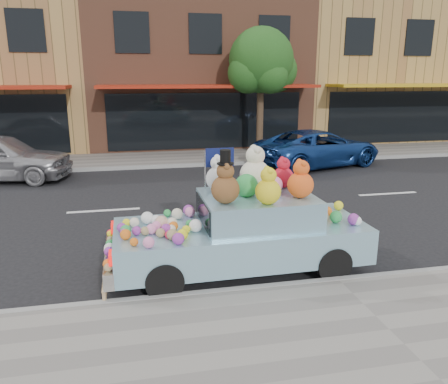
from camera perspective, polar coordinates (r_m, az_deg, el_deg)
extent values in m
plane|color=black|center=(11.93, 4.08, -1.28)|extent=(120.00, 120.00, 0.00)
cube|color=gray|center=(6.41, 20.72, -16.87)|extent=(60.00, 3.00, 0.12)
cube|color=gray|center=(18.10, -1.50, 4.58)|extent=(60.00, 3.00, 0.12)
cube|color=gray|center=(7.54, 14.61, -11.27)|extent=(60.00, 0.12, 0.13)
cube|color=gray|center=(16.65, -0.58, 3.68)|extent=(60.00, 0.12, 0.13)
cube|color=black|center=(19.45, -24.45, 18.66)|extent=(1.40, 0.06, 1.60)
cube|color=brown|center=(23.23, -4.08, 15.39)|extent=(10.00, 8.00, 7.00)
cube|color=black|center=(19.35, -2.32, 9.26)|extent=(8.50, 0.06, 2.40)
cube|color=maroon|center=(18.39, -1.91, 13.65)|extent=(9.00, 1.80, 0.12)
cube|color=black|center=(19.06, -11.94, 19.72)|extent=(1.40, 0.06, 1.60)
cube|color=black|center=(19.32, -2.44, 19.94)|extent=(1.40, 0.06, 1.60)
cube|color=black|center=(20.03, 6.58, 19.69)|extent=(1.40, 0.06, 1.60)
cube|color=#A58045|center=(26.51, 18.64, 14.62)|extent=(10.00, 8.00, 7.00)
cube|color=#332D2B|center=(26.78, 19.34, 22.43)|extent=(10.00, 8.00, 0.30)
cube|color=black|center=(23.18, 23.19, 9.04)|extent=(8.50, 0.06, 2.40)
cube|color=gold|center=(22.39, 24.88, 12.56)|extent=(9.00, 1.80, 0.12)
cube|color=black|center=(21.60, 17.30, 18.80)|extent=(1.40, 0.06, 1.60)
cube|color=black|center=(23.16, 24.15, 17.90)|extent=(1.40, 0.06, 1.60)
cylinder|color=#38281C|center=(18.34, 4.71, 9.53)|extent=(0.28, 0.28, 3.20)
sphere|color=#184012|center=(18.26, 4.87, 16.79)|extent=(2.60, 2.60, 2.60)
sphere|color=#184012|center=(18.75, 6.70, 15.48)|extent=(1.80, 1.80, 1.80)
sphere|color=#184012|center=(17.90, 3.11, 15.26)|extent=(1.60, 1.60, 1.60)
sphere|color=#184012|center=(17.74, 6.04, 14.88)|extent=(1.40, 1.40, 1.40)
sphere|color=#184012|center=(18.75, 3.40, 15.86)|extent=(1.60, 1.60, 1.60)
imported|color=navy|center=(16.86, 12.19, 5.64)|extent=(5.40, 3.63, 1.38)
cylinder|color=black|center=(7.58, 14.10, -9.14)|extent=(0.60, 0.21, 0.60)
cylinder|color=black|center=(8.89, 9.64, -5.22)|extent=(0.60, 0.21, 0.60)
cylinder|color=black|center=(6.86, -7.77, -11.45)|extent=(0.60, 0.21, 0.60)
cylinder|color=black|center=(8.29, -8.74, -6.70)|extent=(0.60, 0.21, 0.60)
cube|color=#8BBBD0|center=(7.68, 2.15, -6.31)|extent=(4.33, 1.77, 0.60)
cube|color=#8BBBD0|center=(7.58, 4.38, -2.24)|extent=(1.92, 1.53, 0.50)
cube|color=silver|center=(7.53, -14.63, -8.52)|extent=(0.19, 1.78, 0.26)
cube|color=red|center=(6.77, -14.54, -8.28)|extent=(0.06, 0.28, 0.16)
cube|color=red|center=(8.04, -14.30, -4.50)|extent=(0.06, 0.28, 0.16)
cube|color=black|center=(7.37, -2.71, -2.72)|extent=(0.06, 1.30, 0.40)
sphere|color=brown|center=(6.96, 0.17, 0.35)|extent=(0.46, 0.46, 0.46)
sphere|color=brown|center=(6.89, 0.17, 2.74)|extent=(0.29, 0.29, 0.29)
sphere|color=brown|center=(6.78, 0.35, 3.33)|extent=(0.11, 0.11, 0.11)
sphere|color=brown|center=(6.97, 0.00, 3.66)|extent=(0.11, 0.11, 0.11)
cylinder|color=black|center=(6.87, 0.17, 3.73)|extent=(0.27, 0.27, 0.02)
cylinder|color=black|center=(6.84, 0.18, 4.64)|extent=(0.17, 0.17, 0.22)
sphere|color=beige|center=(7.78, 4.07, 2.23)|extent=(0.55, 0.55, 0.55)
sphere|color=beige|center=(7.71, 4.11, 4.79)|extent=(0.34, 0.34, 0.34)
sphere|color=beige|center=(7.58, 4.37, 5.45)|extent=(0.13, 0.13, 0.13)
sphere|color=beige|center=(7.80, 3.89, 5.74)|extent=(0.13, 0.13, 0.13)
sphere|color=#E64C15|center=(7.40, 9.96, 0.93)|extent=(0.44, 0.44, 0.44)
sphere|color=#E64C15|center=(7.33, 10.06, 3.09)|extent=(0.27, 0.27, 0.27)
sphere|color=#E64C15|center=(7.23, 10.37, 3.62)|extent=(0.10, 0.10, 0.10)
sphere|color=#E64C15|center=(7.40, 9.82, 3.91)|extent=(0.10, 0.10, 0.10)
sphere|color=#B01225|center=(8.02, 7.72, 1.91)|extent=(0.39, 0.39, 0.39)
sphere|color=#B01225|center=(7.96, 7.79, 3.66)|extent=(0.24, 0.24, 0.24)
sphere|color=#B01225|center=(7.87, 8.01, 4.10)|extent=(0.09, 0.09, 0.09)
sphere|color=#B01225|center=(8.03, 7.61, 4.32)|extent=(0.09, 0.09, 0.09)
sphere|color=silver|center=(7.73, -0.78, 1.75)|extent=(0.44, 0.44, 0.44)
sphere|color=silver|center=(7.67, -0.79, 3.79)|extent=(0.27, 0.27, 0.27)
sphere|color=silver|center=(7.56, -0.65, 4.31)|extent=(0.10, 0.10, 0.10)
sphere|color=silver|center=(7.75, -0.92, 4.57)|extent=(0.10, 0.10, 0.10)
sphere|color=gold|center=(6.95, 5.77, 0.05)|extent=(0.41, 0.41, 0.41)
sphere|color=gold|center=(6.89, 5.83, 2.19)|extent=(0.26, 0.26, 0.26)
sphere|color=gold|center=(6.78, 6.07, 2.71)|extent=(0.10, 0.10, 0.10)
sphere|color=gold|center=(6.95, 5.63, 3.03)|extent=(0.10, 0.10, 0.10)
sphere|color=green|center=(7.41, 2.97, 0.83)|extent=(0.40, 0.40, 0.40)
sphere|color=pink|center=(7.61, 6.50, 0.90)|extent=(0.32, 0.32, 0.32)
sphere|color=olive|center=(7.15, -10.28, -5.03)|extent=(0.14, 0.14, 0.14)
sphere|color=yellow|center=(6.89, -5.43, -5.51)|extent=(0.17, 0.17, 0.17)
sphere|color=green|center=(7.19, -12.73, -4.90)|extent=(0.18, 0.18, 0.18)
sphere|color=#842D8C|center=(7.14, -7.56, -4.82)|extent=(0.17, 0.17, 0.17)
sphere|color=yellow|center=(7.62, -12.62, -3.92)|extent=(0.14, 0.14, 0.14)
sphere|color=silver|center=(7.65, -9.99, -3.36)|extent=(0.22, 0.22, 0.22)
sphere|color=beige|center=(7.83, -6.14, -2.86)|extent=(0.20, 0.20, 0.20)
sphere|color=green|center=(7.39, -4.51, -4.16)|extent=(0.14, 0.14, 0.14)
sphere|color=beige|center=(7.37, -6.81, -4.06)|extent=(0.19, 0.19, 0.19)
sphere|color=pink|center=(7.18, -9.45, -4.78)|extent=(0.17, 0.17, 0.17)
sphere|color=pink|center=(6.90, -6.61, -5.60)|extent=(0.15, 0.15, 0.15)
sphere|color=#842D8C|center=(6.69, -5.98, -6.09)|extent=(0.19, 0.19, 0.19)
sphere|color=#842D8C|center=(7.36, -13.23, -4.55)|extent=(0.16, 0.16, 0.16)
sphere|color=#842D8C|center=(8.02, -4.65, -2.39)|extent=(0.20, 0.20, 0.20)
sphere|color=#D85C14|center=(6.75, -11.67, -6.40)|extent=(0.13, 0.13, 0.13)
sphere|color=#D85C14|center=(7.02, -12.75, -5.43)|extent=(0.17, 0.17, 0.17)
sphere|color=beige|center=(7.56, -11.62, -3.90)|extent=(0.17, 0.17, 0.17)
sphere|color=silver|center=(7.24, -9.43, -4.77)|extent=(0.14, 0.14, 0.14)
sphere|color=yellow|center=(7.14, -4.98, -4.90)|extent=(0.14, 0.14, 0.14)
sphere|color=green|center=(7.38, -3.69, -4.14)|extent=(0.15, 0.15, 0.15)
sphere|color=green|center=(8.01, -7.41, -2.73)|extent=(0.13, 0.13, 0.13)
sphere|color=silver|center=(7.57, -8.84, -3.67)|extent=(0.18, 0.18, 0.18)
sphere|color=pink|center=(7.95, -4.47, -2.61)|extent=(0.19, 0.19, 0.19)
sphere|color=pink|center=(6.62, -9.81, -6.51)|extent=(0.18, 0.18, 0.18)
sphere|color=#842D8C|center=(7.15, -12.89, -5.18)|extent=(0.14, 0.14, 0.14)
sphere|color=beige|center=(7.16, -6.91, -4.84)|extent=(0.15, 0.15, 0.15)
sphere|color=pink|center=(7.31, -8.79, -4.41)|extent=(0.17, 0.17, 0.17)
sphere|color=olive|center=(7.02, -8.31, -5.30)|extent=(0.15, 0.15, 0.15)
sphere|color=red|center=(6.94, -7.20, -5.57)|extent=(0.13, 0.13, 0.13)
sphere|color=#D85C14|center=(7.29, -6.62, -4.44)|extent=(0.16, 0.16, 0.16)
sphere|color=#842D8C|center=(7.17, -11.36, -4.99)|extent=(0.15, 0.15, 0.15)
sphere|color=silver|center=(7.18, -3.74, -4.41)|extent=(0.22, 0.22, 0.22)
sphere|color=olive|center=(6.88, -6.78, -5.56)|extent=(0.18, 0.18, 0.18)
sphere|color=#D8A88C|center=(7.38, -8.14, -3.91)|extent=(0.22, 0.22, 0.22)
sphere|color=red|center=(8.13, -14.59, -5.21)|extent=(0.14, 0.14, 0.14)
sphere|color=yellow|center=(8.11, -14.59, -5.28)|extent=(0.13, 0.13, 0.13)
sphere|color=#842D8C|center=(7.30, -14.78, -7.50)|extent=(0.16, 0.16, 0.16)
sphere|color=olive|center=(7.84, -14.64, -6.05)|extent=(0.12, 0.12, 0.12)
sphere|color=beige|center=(7.34, -14.77, -7.33)|extent=(0.17, 0.17, 0.17)
sphere|color=silver|center=(7.40, -14.75, -7.11)|extent=(0.17, 0.17, 0.17)
sphere|color=olive|center=(6.77, -14.91, -9.50)|extent=(0.12, 0.12, 0.12)
sphere|color=green|center=(7.66, -14.68, -6.50)|extent=(0.13, 0.13, 0.13)
sphere|color=#D85C14|center=(6.85, -14.90, -9.06)|extent=(0.16, 0.16, 0.16)
sphere|color=#D85C14|center=(8.17, 13.29, -2.47)|extent=(0.19, 0.19, 0.19)
sphere|color=#842D8C|center=(7.82, 16.55, -3.43)|extent=(0.20, 0.20, 0.20)
sphere|color=yellow|center=(8.59, 14.73, -1.72)|extent=(0.18, 0.18, 0.18)
sphere|color=green|center=(7.85, 14.41, -3.16)|extent=(0.21, 0.21, 0.21)
sphere|color=yellow|center=(8.15, 11.80, -2.18)|extent=(0.26, 0.26, 0.26)
sphere|color=olive|center=(7.80, 12.72, -3.15)|extent=(0.22, 0.22, 0.22)
sphere|color=silver|center=(7.82, 16.98, -3.62)|extent=(0.16, 0.16, 0.16)
cylinder|color=#997A54|center=(6.86, -15.38, -13.15)|extent=(0.06, 0.06, 0.17)
sphere|color=#997A54|center=(6.82, -15.44, -12.45)|extent=(0.07, 0.07, 0.07)
cylinder|color=#997A54|center=(6.95, -15.35, -12.79)|extent=(0.06, 0.06, 0.17)
sphere|color=#997A54|center=(6.91, -15.41, -12.09)|extent=(0.07, 0.07, 0.07)
cylinder|color=#997A54|center=(7.03, -15.32, -12.43)|extent=(0.06, 0.06, 0.17)
sphere|color=#997A54|center=(6.99, -15.37, -11.74)|extent=(0.07, 0.07, 0.07)
cylinder|color=#997A54|center=(7.12, -15.29, -12.09)|extent=(0.06, 0.06, 0.17)
sphere|color=#997A54|center=(7.07, -15.34, -11.40)|extent=(0.07, 0.07, 0.07)
cylinder|color=#997A54|center=(7.20, -15.26, -11.75)|extent=(0.06, 0.06, 0.17)
sphere|color=#997A54|center=(7.16, -15.31, -11.07)|extent=(0.07, 0.07, 0.07)
cylinder|color=#997A54|center=(7.29, -15.23, -11.42)|extent=(0.06, 0.06, 0.17)
sphere|color=#997A54|center=(7.24, -15.28, -10.74)|extent=(0.07, 0.07, 0.07)
cylinder|color=#997A54|center=(7.37, -15.20, -11.10)|extent=(0.06, 0.06, 0.17)
sphere|color=#997A54|center=(7.33, -15.26, -10.43)|extent=(0.07, 0.07, 0.07)
cylinder|color=#997A54|center=(7.46, -15.18, -10.78)|extent=(0.06, 0.06, 0.17)
sphere|color=#997A54|center=(7.41, -15.23, -10.12)|extent=(0.07, 0.07, 0.07)
cylinder|color=#997A54|center=(7.54, -15.15, -10.47)|extent=(0.06, 0.06, 0.17)
sphere|color=#997A54|center=(7.50, -15.20, -9.82)|extent=(0.07, 0.07, 0.07)
cylinder|color=#997A54|center=(7.63, -15.12, -10.17)|extent=(0.06, 0.06, 0.17)
sphere|color=#997A54|center=(7.59, -15.17, -9.52)|extent=(0.07, 0.07, 0.07)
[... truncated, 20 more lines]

